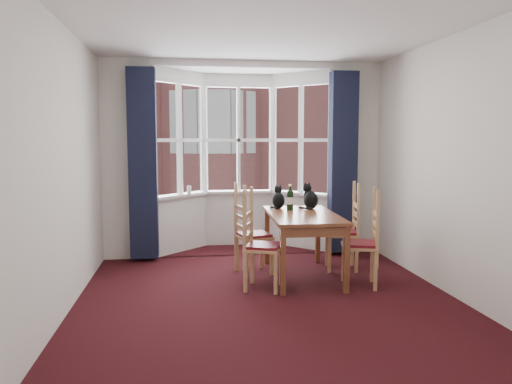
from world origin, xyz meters
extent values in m
plane|color=black|center=(0.00, 0.00, 0.00)|extent=(4.50, 4.50, 0.00)
plane|color=white|center=(0.00, 0.00, 2.80)|extent=(4.50, 4.50, 0.00)
plane|color=silver|center=(-2.00, 0.00, 1.40)|extent=(0.00, 4.50, 4.50)
plane|color=silver|center=(2.00, 0.00, 1.40)|extent=(0.00, 4.50, 4.50)
plane|color=silver|center=(0.00, -2.25, 1.40)|extent=(4.00, 0.00, 4.00)
cube|color=silver|center=(-1.65, 2.25, 1.40)|extent=(0.70, 0.12, 2.80)
cube|color=silver|center=(1.65, 2.25, 1.40)|extent=(0.70, 0.12, 2.80)
cube|color=#171B34|center=(-1.42, 2.07, 1.35)|extent=(0.38, 0.22, 2.60)
cube|color=#171B34|center=(1.42, 2.07, 1.35)|extent=(0.38, 0.22, 2.60)
cube|color=brown|center=(0.57, 0.96, 0.77)|extent=(0.86, 1.53, 0.04)
cube|color=brown|center=(0.19, 0.27, 0.37)|extent=(0.06, 0.06, 0.75)
cube|color=brown|center=(0.24, 1.67, 0.37)|extent=(0.06, 0.06, 0.75)
cube|color=brown|center=(0.89, 0.24, 0.37)|extent=(0.06, 0.06, 0.75)
cube|color=brown|center=(0.95, 1.65, 0.37)|extent=(0.06, 0.06, 0.75)
cube|color=tan|center=(0.02, 0.54, 0.48)|extent=(0.52, 0.53, 0.06)
cube|color=#5C0F17|center=(0.02, 0.54, 0.49)|extent=(0.47, 0.48, 0.03)
cube|color=tan|center=(0.00, 1.21, 0.48)|extent=(0.48, 0.50, 0.06)
cube|color=#5C0F17|center=(0.00, 1.21, 0.49)|extent=(0.43, 0.45, 0.03)
cube|color=tan|center=(1.13, 0.49, 0.48)|extent=(0.50, 0.51, 0.06)
cube|color=#5C0F17|center=(1.13, 0.49, 0.49)|extent=(0.45, 0.46, 0.03)
cube|color=tan|center=(1.15, 1.24, 0.48)|extent=(0.47, 0.49, 0.06)
cube|color=#5C0F17|center=(1.15, 1.24, 0.49)|extent=(0.42, 0.44, 0.03)
ellipsoid|color=black|center=(0.36, 1.48, 0.89)|extent=(0.18, 0.23, 0.21)
sphere|color=black|center=(0.37, 1.56, 1.02)|extent=(0.11, 0.11, 0.10)
cone|color=black|center=(0.34, 1.56, 1.07)|extent=(0.04, 0.04, 0.04)
cone|color=black|center=(0.40, 1.56, 1.07)|extent=(0.04, 0.04, 0.04)
ellipsoid|color=black|center=(0.77, 1.36, 0.90)|extent=(0.26, 0.29, 0.24)
sphere|color=black|center=(0.74, 1.44, 1.05)|extent=(0.15, 0.15, 0.11)
cone|color=black|center=(0.71, 1.43, 1.11)|extent=(0.05, 0.05, 0.05)
cone|color=black|center=(0.77, 1.45, 1.11)|extent=(0.05, 0.05, 0.05)
cylinder|color=black|center=(0.47, 1.27, 0.90)|extent=(0.08, 0.08, 0.24)
sphere|color=black|center=(0.47, 1.27, 1.02)|extent=(0.08, 0.08, 0.08)
cylinder|color=black|center=(0.47, 1.27, 1.06)|extent=(0.03, 0.03, 0.10)
cylinder|color=gold|center=(0.47, 1.27, 1.11)|extent=(0.03, 0.03, 0.02)
cylinder|color=silver|center=(0.47, 1.27, 0.91)|extent=(0.08, 0.08, 0.09)
cylinder|color=white|center=(-0.79, 2.60, 0.93)|extent=(0.06, 0.06, 0.12)
plane|color=#333335|center=(0.00, 32.25, -6.00)|extent=(80.00, 80.00, 0.00)
cube|color=#98524E|center=(0.00, 14.25, 1.00)|extent=(18.00, 6.00, 14.00)
cylinder|color=#98524E|center=(0.00, 11.25, 1.00)|extent=(3.20, 3.20, 14.00)
camera|label=1|loc=(-0.84, -4.92, 1.69)|focal=35.00mm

